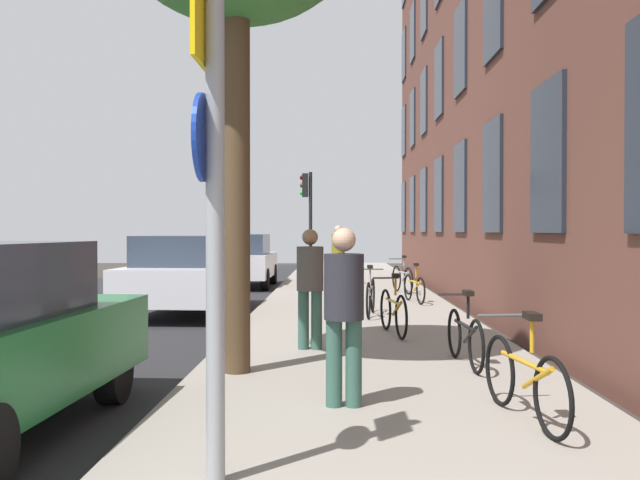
{
  "coord_description": "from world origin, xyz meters",
  "views": [
    {
      "loc": [
        0.64,
        -0.77,
        1.72
      ],
      "look_at": [
        0.32,
        13.93,
        1.53
      ],
      "focal_mm": 38.37,
      "sensor_mm": 36.0,
      "label": 1
    }
  ],
  "objects_px": {
    "sign_post": "(211,184)",
    "car_2": "(243,260)",
    "bicycle_1": "(465,336)",
    "bicycle_3": "(371,296)",
    "pedestrian_0": "(344,305)",
    "pedestrian_1": "(310,281)",
    "bicycle_5": "(402,278)",
    "traffic_light": "(308,205)",
    "bicycle_0": "(524,378)",
    "pedestrian_2": "(338,251)",
    "car_1": "(187,273)",
    "bicycle_2": "(393,311)",
    "bicycle_4": "(414,287)"
  },
  "relations": [
    {
      "from": "traffic_light",
      "to": "bicycle_2",
      "type": "xyz_separation_m",
      "value": [
        1.84,
        -12.74,
        -2.11
      ]
    },
    {
      "from": "pedestrian_1",
      "to": "pedestrian_2",
      "type": "distance_m",
      "value": 11.18
    },
    {
      "from": "bicycle_5",
      "to": "car_2",
      "type": "height_order",
      "value": "car_2"
    },
    {
      "from": "bicycle_0",
      "to": "bicycle_1",
      "type": "distance_m",
      "value": 2.4
    },
    {
      "from": "bicycle_4",
      "to": "bicycle_5",
      "type": "xyz_separation_m",
      "value": [
        -0.03,
        2.4,
        0.04
      ]
    },
    {
      "from": "sign_post",
      "to": "car_2",
      "type": "bearing_deg",
      "value": 97.01
    },
    {
      "from": "sign_post",
      "to": "pedestrian_0",
      "type": "relative_size",
      "value": 1.99
    },
    {
      "from": "bicycle_2",
      "to": "car_2",
      "type": "bearing_deg",
      "value": 109.87
    },
    {
      "from": "car_2",
      "to": "bicycle_3",
      "type": "bearing_deg",
      "value": -66.11
    },
    {
      "from": "pedestrian_0",
      "to": "pedestrian_1",
      "type": "distance_m",
      "value": 3.05
    },
    {
      "from": "bicycle_2",
      "to": "pedestrian_2",
      "type": "height_order",
      "value": "pedestrian_2"
    },
    {
      "from": "bicycle_1",
      "to": "bicycle_0",
      "type": "bearing_deg",
      "value": -88.98
    },
    {
      "from": "bicycle_0",
      "to": "car_1",
      "type": "distance_m",
      "value": 9.6
    },
    {
      "from": "bicycle_1",
      "to": "pedestrian_0",
      "type": "distance_m",
      "value": 2.5
    },
    {
      "from": "pedestrian_2",
      "to": "car_2",
      "type": "bearing_deg",
      "value": 171.7
    },
    {
      "from": "pedestrian_1",
      "to": "bicycle_4",
      "type": "bearing_deg",
      "value": 70.9
    },
    {
      "from": "bicycle_1",
      "to": "bicycle_3",
      "type": "bearing_deg",
      "value": 100.31
    },
    {
      "from": "traffic_light",
      "to": "car_1",
      "type": "height_order",
      "value": "traffic_light"
    },
    {
      "from": "bicycle_3",
      "to": "bicycle_5",
      "type": "relative_size",
      "value": 1.02
    },
    {
      "from": "traffic_light",
      "to": "bicycle_4",
      "type": "relative_size",
      "value": 2.33
    },
    {
      "from": "bicycle_4",
      "to": "bicycle_1",
      "type": "bearing_deg",
      "value": -91.84
    },
    {
      "from": "traffic_light",
      "to": "bicycle_1",
      "type": "height_order",
      "value": "traffic_light"
    },
    {
      "from": "bicycle_3",
      "to": "pedestrian_1",
      "type": "height_order",
      "value": "pedestrian_1"
    },
    {
      "from": "pedestrian_0",
      "to": "pedestrian_1",
      "type": "height_order",
      "value": "pedestrian_0"
    },
    {
      "from": "bicycle_0",
      "to": "pedestrian_1",
      "type": "relative_size",
      "value": 1.04
    },
    {
      "from": "sign_post",
      "to": "bicycle_1",
      "type": "bearing_deg",
      "value": 58.77
    },
    {
      "from": "bicycle_1",
      "to": "pedestrian_0",
      "type": "xyz_separation_m",
      "value": [
        -1.47,
        -1.94,
        0.58
      ]
    },
    {
      "from": "car_2",
      "to": "bicycle_4",
      "type": "bearing_deg",
      "value": -50.03
    },
    {
      "from": "bicycle_2",
      "to": "pedestrian_2",
      "type": "bearing_deg",
      "value": 94.68
    },
    {
      "from": "sign_post",
      "to": "bicycle_4",
      "type": "distance_m",
      "value": 11.44
    },
    {
      "from": "bicycle_3",
      "to": "traffic_light",
      "type": "bearing_deg",
      "value": 98.9
    },
    {
      "from": "bicycle_4",
      "to": "car_1",
      "type": "bearing_deg",
      "value": -165.86
    },
    {
      "from": "bicycle_1",
      "to": "car_1",
      "type": "bearing_deg",
      "value": 127.82
    },
    {
      "from": "pedestrian_0",
      "to": "sign_post",
      "type": "bearing_deg",
      "value": -114.42
    },
    {
      "from": "bicycle_0",
      "to": "car_2",
      "type": "relative_size",
      "value": 0.43
    },
    {
      "from": "pedestrian_0",
      "to": "car_2",
      "type": "distance_m",
      "value": 14.91
    },
    {
      "from": "traffic_light",
      "to": "bicycle_0",
      "type": "distance_m",
      "value": 17.85
    },
    {
      "from": "bicycle_1",
      "to": "bicycle_5",
      "type": "distance_m",
      "value": 9.6
    },
    {
      "from": "bicycle_2",
      "to": "pedestrian_0",
      "type": "relative_size",
      "value": 1.01
    },
    {
      "from": "traffic_light",
      "to": "bicycle_0",
      "type": "bearing_deg",
      "value": -81.78
    },
    {
      "from": "bicycle_0",
      "to": "car_2",
      "type": "xyz_separation_m",
      "value": [
        -4.41,
        15.08,
        0.35
      ]
    },
    {
      "from": "bicycle_5",
      "to": "pedestrian_2",
      "type": "distance_m",
      "value": 3.19
    },
    {
      "from": "bicycle_2",
      "to": "bicycle_4",
      "type": "relative_size",
      "value": 1.07
    },
    {
      "from": "car_2",
      "to": "pedestrian_0",
      "type": "bearing_deg",
      "value": -78.8
    },
    {
      "from": "sign_post",
      "to": "car_2",
      "type": "relative_size",
      "value": 0.83
    },
    {
      "from": "bicycle_2",
      "to": "car_2",
      "type": "relative_size",
      "value": 0.42
    },
    {
      "from": "bicycle_0",
      "to": "bicycle_2",
      "type": "relative_size",
      "value": 1.02
    },
    {
      "from": "bicycle_0",
      "to": "pedestrian_2",
      "type": "relative_size",
      "value": 0.95
    },
    {
      "from": "bicycle_0",
      "to": "pedestrian_2",
      "type": "height_order",
      "value": "pedestrian_2"
    },
    {
      "from": "sign_post",
      "to": "bicycle_3",
      "type": "height_order",
      "value": "sign_post"
    }
  ]
}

